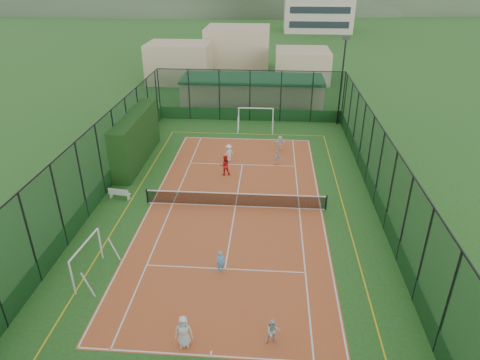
% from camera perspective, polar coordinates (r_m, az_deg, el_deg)
% --- Properties ---
extents(ground, '(300.00, 300.00, 0.00)m').
position_cam_1_polar(ground, '(27.77, -0.61, -3.51)').
color(ground, '#27521C').
rests_on(ground, ground).
extents(court_slab, '(11.17, 23.97, 0.01)m').
position_cam_1_polar(court_slab, '(27.77, -0.61, -3.50)').
color(court_slab, '#A64C25').
rests_on(court_slab, ground).
extents(tennis_net, '(11.67, 0.12, 1.06)m').
position_cam_1_polar(tennis_net, '(27.50, -0.62, -2.56)').
color(tennis_net, black).
rests_on(tennis_net, ground).
extents(perimeter_fence, '(18.12, 34.12, 5.00)m').
position_cam_1_polar(perimeter_fence, '(26.59, -0.64, 1.13)').
color(perimeter_fence, black).
rests_on(perimeter_fence, ground).
extents(floodlight_ne, '(0.60, 0.26, 8.25)m').
position_cam_1_polar(floodlight_ne, '(42.16, 13.37, 12.59)').
color(floodlight_ne, black).
rests_on(floodlight_ne, ground).
extents(clubhouse, '(15.20, 7.20, 3.15)m').
position_cam_1_polar(clubhouse, '(47.56, 1.65, 11.70)').
color(clubhouse, tan).
rests_on(clubhouse, ground).
extents(distant_hills, '(200.00, 60.00, 24.00)m').
position_cam_1_polar(distant_hills, '(174.42, 3.86, 22.27)').
color(distant_hills, '#384C33').
rests_on(distant_hills, ground).
extents(hedge_left, '(1.31, 8.76, 3.83)m').
position_cam_1_polar(hedge_left, '(34.38, -13.66, 5.45)').
color(hedge_left, black).
rests_on(hedge_left, ground).
extents(white_bench, '(1.50, 0.60, 0.82)m').
position_cam_1_polar(white_bench, '(29.57, -15.79, -1.70)').
color(white_bench, white).
rests_on(white_bench, ground).
extents(futsal_goal_near, '(2.99, 1.14, 1.88)m').
position_cam_1_polar(futsal_goal_near, '(22.86, -19.72, -9.99)').
color(futsal_goal_near, white).
rests_on(futsal_goal_near, ground).
extents(futsal_goal_far, '(3.31, 0.99, 2.13)m').
position_cam_1_polar(futsal_goal_far, '(40.30, 2.11, 8.10)').
color(futsal_goal_far, white).
rests_on(futsal_goal_far, ground).
extents(child_near_left, '(0.79, 0.57, 1.50)m').
position_cam_1_polar(child_near_left, '(18.50, -7.52, -19.39)').
color(child_near_left, silver).
rests_on(child_near_left, court_slab).
extents(child_near_mid, '(0.51, 0.42, 1.21)m').
position_cam_1_polar(child_near_mid, '(21.98, -2.58, -10.86)').
color(child_near_mid, '#52A8EA').
rests_on(child_near_mid, court_slab).
extents(child_near_right, '(0.64, 0.52, 1.22)m').
position_cam_1_polar(child_near_right, '(18.60, 4.44, -19.52)').
color(child_near_right, silver).
rests_on(child_near_right, court_slab).
extents(child_far_left, '(1.00, 0.99, 1.38)m').
position_cam_1_polar(child_far_left, '(33.84, -1.50, 3.66)').
color(child_far_left, white).
rests_on(child_far_left, court_slab).
extents(child_far_right, '(0.74, 0.55, 1.17)m').
position_cam_1_polar(child_far_right, '(33.27, 4.92, 2.94)').
color(child_far_right, silver).
rests_on(child_far_right, court_slab).
extents(child_far_back, '(1.22, 0.68, 1.25)m').
position_cam_1_polar(child_far_back, '(36.07, 5.33, 4.95)').
color(child_far_back, white).
rests_on(child_far_back, court_slab).
extents(coach, '(0.84, 0.71, 1.55)m').
position_cam_1_polar(coach, '(31.54, -2.03, 2.00)').
color(coach, red).
rests_on(coach, court_slab).
extents(tennis_balls, '(5.85, 0.86, 0.07)m').
position_cam_1_polar(tennis_balls, '(29.01, -0.42, -1.98)').
color(tennis_balls, '#CCE033').
rests_on(tennis_balls, court_slab).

